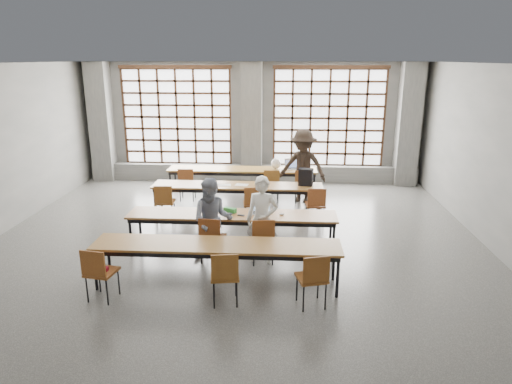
# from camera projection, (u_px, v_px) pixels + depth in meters

# --- Properties ---
(floor) EXTENTS (11.00, 11.00, 0.00)m
(floor) POSITION_uv_depth(u_px,v_px,m) (233.00, 251.00, 8.82)
(floor) COLOR #484946
(floor) RESTS_ON ground
(ceiling) EXTENTS (11.00, 11.00, 0.00)m
(ceiling) POSITION_uv_depth(u_px,v_px,m) (230.00, 64.00, 7.83)
(ceiling) COLOR silver
(ceiling) RESTS_ON floor
(wall_back) EXTENTS (10.00, 0.00, 10.00)m
(wall_back) POSITION_uv_depth(u_px,v_px,m) (252.00, 122.00, 13.59)
(wall_back) COLOR #60605D
(wall_back) RESTS_ON floor
(wall_front) EXTENTS (10.00, 0.00, 10.00)m
(wall_front) POSITION_uv_depth(u_px,v_px,m) (138.00, 345.00, 3.06)
(wall_front) COLOR #60605D
(wall_front) RESTS_ON floor
(column_left) EXTENTS (0.60, 0.55, 3.50)m
(column_left) POSITION_uv_depth(u_px,v_px,m) (101.00, 122.00, 13.59)
(column_left) COLOR #555552
(column_left) RESTS_ON floor
(column_mid) EXTENTS (0.60, 0.55, 3.50)m
(column_mid) POSITION_uv_depth(u_px,v_px,m) (252.00, 124.00, 13.32)
(column_mid) COLOR #555552
(column_mid) RESTS_ON floor
(column_right) EXTENTS (0.60, 0.55, 3.50)m
(column_right) POSITION_uv_depth(u_px,v_px,m) (408.00, 125.00, 13.06)
(column_right) COLOR #555552
(column_right) RESTS_ON floor
(window_left) EXTENTS (3.32, 0.12, 3.00)m
(window_left) POSITION_uv_depth(u_px,v_px,m) (177.00, 117.00, 13.61)
(window_left) COLOR white
(window_left) RESTS_ON wall_back
(window_right) EXTENTS (3.32, 0.12, 3.00)m
(window_right) POSITION_uv_depth(u_px,v_px,m) (329.00, 118.00, 13.34)
(window_right) COLOR white
(window_right) RESTS_ON wall_back
(sill_ledge) EXTENTS (9.80, 0.35, 0.50)m
(sill_ledge) POSITION_uv_depth(u_px,v_px,m) (252.00, 173.00, 13.83)
(sill_ledge) COLOR #555552
(sill_ledge) RESTS_ON floor
(desk_row_a) EXTENTS (4.00, 0.70, 0.73)m
(desk_row_a) POSITION_uv_depth(u_px,v_px,m) (242.00, 171.00, 12.30)
(desk_row_a) COLOR brown
(desk_row_a) RESTS_ON floor
(desk_row_b) EXTENTS (4.00, 0.70, 0.73)m
(desk_row_b) POSITION_uv_depth(u_px,v_px,m) (238.00, 187.00, 10.74)
(desk_row_b) COLOR brown
(desk_row_b) RESTS_ON floor
(desk_row_c) EXTENTS (4.00, 0.70, 0.73)m
(desk_row_c) POSITION_uv_depth(u_px,v_px,m) (232.00, 217.00, 8.76)
(desk_row_c) COLOR brown
(desk_row_c) RESTS_ON floor
(desk_row_d) EXTENTS (4.00, 0.70, 0.73)m
(desk_row_d) POSITION_uv_depth(u_px,v_px,m) (217.00, 247.00, 7.35)
(desk_row_d) COLOR brown
(desk_row_d) RESTS_ON floor
(chair_back_left) EXTENTS (0.43, 0.44, 0.88)m
(chair_back_left) POSITION_uv_depth(u_px,v_px,m) (187.00, 181.00, 11.82)
(chair_back_left) COLOR maroon
(chair_back_left) RESTS_ON floor
(chair_back_mid) EXTENTS (0.44, 0.45, 0.88)m
(chair_back_mid) POSITION_uv_depth(u_px,v_px,m) (271.00, 182.00, 11.69)
(chair_back_mid) COLOR brown
(chair_back_mid) RESTS_ON floor
(chair_back_right) EXTENTS (0.42, 0.43, 0.88)m
(chair_back_right) POSITION_uv_depth(u_px,v_px,m) (303.00, 183.00, 11.64)
(chair_back_right) COLOR brown
(chair_back_right) RESTS_ON floor
(chair_mid_left) EXTENTS (0.45, 0.45, 0.88)m
(chair_mid_left) POSITION_uv_depth(u_px,v_px,m) (164.00, 199.00, 10.27)
(chair_mid_left) COLOR brown
(chair_mid_left) RESTS_ON floor
(chair_mid_centre) EXTENTS (0.47, 0.47, 0.88)m
(chair_mid_centre) POSITION_uv_depth(u_px,v_px,m) (253.00, 201.00, 10.15)
(chair_mid_centre) COLOR brown
(chair_mid_centre) RESTS_ON floor
(chair_mid_right) EXTENTS (0.45, 0.45, 0.88)m
(chair_mid_right) POSITION_uv_depth(u_px,v_px,m) (316.00, 202.00, 10.07)
(chair_mid_right) COLOR #672E14
(chair_mid_right) RESTS_ON floor
(chair_front_left) EXTENTS (0.47, 0.47, 0.88)m
(chair_front_left) POSITION_uv_depth(u_px,v_px,m) (211.00, 235.00, 8.21)
(chair_front_left) COLOR brown
(chair_front_left) RESTS_ON floor
(chair_front_right) EXTENTS (0.49, 0.49, 0.88)m
(chair_front_right) POSITION_uv_depth(u_px,v_px,m) (263.00, 236.00, 8.15)
(chair_front_right) COLOR brown
(chair_front_right) RESTS_ON floor
(chair_near_left) EXTENTS (0.49, 0.49, 0.88)m
(chair_near_left) POSITION_uv_depth(u_px,v_px,m) (98.00, 269.00, 6.88)
(chair_near_left) COLOR brown
(chair_near_left) RESTS_ON floor
(chair_near_mid) EXTENTS (0.48, 0.48, 0.88)m
(chair_near_mid) POSITION_uv_depth(u_px,v_px,m) (225.00, 273.00, 6.77)
(chair_near_mid) COLOR brown
(chair_near_mid) RESTS_ON floor
(chair_near_right) EXTENTS (0.52, 0.52, 0.88)m
(chair_near_right) POSITION_uv_depth(u_px,v_px,m) (313.00, 275.00, 6.69)
(chair_near_right) COLOR brown
(chair_near_right) RESTS_ON floor
(student_male) EXTENTS (0.64, 0.47, 1.60)m
(student_male) POSITION_uv_depth(u_px,v_px,m) (262.00, 220.00, 8.20)
(student_male) COLOR white
(student_male) RESTS_ON floor
(student_female) EXTENTS (0.78, 0.63, 1.55)m
(student_female) POSITION_uv_depth(u_px,v_px,m) (213.00, 220.00, 8.26)
(student_female) COLOR navy
(student_female) RESTS_ON floor
(student_back) EXTENTS (1.36, 1.03, 1.87)m
(student_back) POSITION_uv_depth(u_px,v_px,m) (303.00, 166.00, 11.65)
(student_back) COLOR black
(student_back) RESTS_ON floor
(laptop_front) EXTENTS (0.38, 0.32, 0.26)m
(laptop_front) POSITION_uv_depth(u_px,v_px,m) (261.00, 209.00, 8.79)
(laptop_front) COLOR #ADAEB2
(laptop_front) RESTS_ON desk_row_c
(laptop_back) EXTENTS (0.43, 0.39, 0.26)m
(laptop_back) POSITION_uv_depth(u_px,v_px,m) (292.00, 166.00, 12.29)
(laptop_back) COLOR #ADACB1
(laptop_back) RESTS_ON desk_row_a
(mouse) EXTENTS (0.12, 0.10, 0.04)m
(mouse) POSITION_uv_depth(u_px,v_px,m) (282.00, 214.00, 8.66)
(mouse) COLOR silver
(mouse) RESTS_ON desk_row_c
(green_box) EXTENTS (0.26, 0.19, 0.09)m
(green_box) POSITION_uv_depth(u_px,v_px,m) (230.00, 210.00, 8.80)
(green_box) COLOR #2B8636
(green_box) RESTS_ON desk_row_c
(phone) EXTENTS (0.14, 0.09, 0.01)m
(phone) POSITION_uv_depth(u_px,v_px,m) (241.00, 215.00, 8.63)
(phone) COLOR black
(phone) RESTS_ON desk_row_c
(paper_sheet_a) EXTENTS (0.36, 0.32, 0.00)m
(paper_sheet_a) POSITION_uv_depth(u_px,v_px,m) (213.00, 184.00, 10.81)
(paper_sheet_a) COLOR silver
(paper_sheet_a) RESTS_ON desk_row_b
(paper_sheet_b) EXTENTS (0.33, 0.25, 0.00)m
(paper_sheet_b) POSITION_uv_depth(u_px,v_px,m) (225.00, 185.00, 10.70)
(paper_sheet_b) COLOR silver
(paper_sheet_b) RESTS_ON desk_row_b
(paper_sheet_c) EXTENTS (0.33, 0.26, 0.00)m
(paper_sheet_c) POSITION_uv_depth(u_px,v_px,m) (242.00, 185.00, 10.72)
(paper_sheet_c) COLOR silver
(paper_sheet_c) RESTS_ON desk_row_b
(backpack) EXTENTS (0.36, 0.27, 0.40)m
(backpack) POSITION_uv_depth(u_px,v_px,m) (306.00, 177.00, 10.62)
(backpack) COLOR black
(backpack) RESTS_ON desk_row_b
(plastic_bag) EXTENTS (0.30, 0.27, 0.29)m
(plastic_bag) POSITION_uv_depth(u_px,v_px,m) (276.00, 164.00, 12.24)
(plastic_bag) COLOR white
(plastic_bag) RESTS_ON desk_row_a
(red_pouch) EXTENTS (0.20, 0.08, 0.06)m
(red_pouch) POSITION_uv_depth(u_px,v_px,m) (101.00, 269.00, 6.97)
(red_pouch) COLOR maroon
(red_pouch) RESTS_ON chair_near_left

